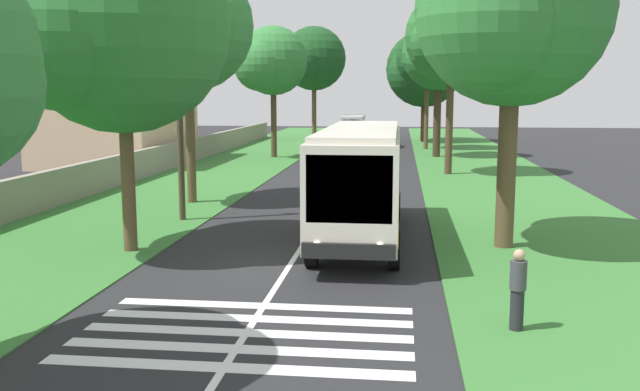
{
  "coord_description": "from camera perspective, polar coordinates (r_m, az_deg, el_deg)",
  "views": [
    {
      "loc": [
        -19.1,
        -3.06,
        4.87
      ],
      "look_at": [
        2.51,
        -0.54,
        1.6
      ],
      "focal_mm": 38.58,
      "sensor_mm": 36.0,
      "label": 1
    }
  ],
  "objects": [
    {
      "name": "trailing_car_0",
      "position": [
        43.72,
        0.28,
        3.03
      ],
      "size": [
        4.3,
        1.78,
        1.43
      ],
      "color": "#B7A893",
      "rests_on": "ground"
    },
    {
      "name": "coach_bus",
      "position": [
        22.84,
        3.44,
        1.68
      ],
      "size": [
        11.16,
        2.62,
        3.73
      ],
      "color": "silver",
      "rests_on": "ground"
    },
    {
      "name": "pedestrian",
      "position": [
        14.7,
        16.08,
        -7.44
      ],
      "size": [
        0.34,
        0.34,
        1.69
      ],
      "color": "#26262D",
      "rests_on": "grass_verge_right"
    },
    {
      "name": "roadside_tree_left_2",
      "position": [
        51.83,
        -4.11,
        10.91
      ],
      "size": [
        6.31,
        5.19,
        9.71
      ],
      "color": "#4C3826",
      "rests_on": "grass_verge_left"
    },
    {
      "name": "roadside_tree_left_1",
      "position": [
        30.94,
        -11.16,
        13.36
      ],
      "size": [
        6.79,
        5.69,
        10.52
      ],
      "color": "brown",
      "rests_on": "grass_verge_left"
    },
    {
      "name": "trailing_car_1",
      "position": [
        52.93,
        1.16,
        4.0
      ],
      "size": [
        4.3,
        1.78,
        1.43
      ],
      "color": "#B7A893",
      "rests_on": "ground"
    },
    {
      "name": "roadside_tree_right_0",
      "position": [
        41.69,
        10.69,
        12.63
      ],
      "size": [
        6.16,
        5.43,
        10.76
      ],
      "color": "#4C3826",
      "rests_on": "grass_verge_right"
    },
    {
      "name": "roadside_wall",
      "position": [
        41.95,
        -13.86,
        2.78
      ],
      "size": [
        70.0,
        0.4,
        1.59
      ],
      "primitive_type": "cube",
      "color": "gray",
      "rests_on": "grass_verge_left"
    },
    {
      "name": "centre_line",
      "position": [
        34.58,
        1.51,
        0.46
      ],
      "size": [
        110.0,
        0.16,
        0.01
      ],
      "primitive_type": "cube",
      "color": "silver",
      "rests_on": "ground"
    },
    {
      "name": "roadside_tree_left_3",
      "position": [
        72.79,
        -0.68,
        11.13
      ],
      "size": [
        8.18,
        6.68,
        11.63
      ],
      "color": "brown",
      "rests_on": "grass_verge_left"
    },
    {
      "name": "grass_verge_left",
      "position": [
        36.24,
        -11.52,
        0.69
      ],
      "size": [
        120.0,
        8.0,
        0.04
      ],
      "primitive_type": "cube",
      "color": "#387533",
      "rests_on": "ground"
    },
    {
      "name": "trailing_car_2",
      "position": [
        62.28,
        5.54,
        4.64
      ],
      "size": [
        4.3,
        1.78,
        1.43
      ],
      "color": "#B21E1E",
      "rests_on": "ground"
    },
    {
      "name": "ground",
      "position": [
        19.95,
        -2.39,
        -5.59
      ],
      "size": [
        160.0,
        160.0,
        0.0
      ],
      "primitive_type": "plane",
      "color": "#262628"
    },
    {
      "name": "utility_pole",
      "position": [
        26.48,
        -11.58,
        6.88
      ],
      "size": [
        0.24,
        1.4,
        7.99
      ],
      "color": "#473828",
      "rests_on": "grass_verge_left"
    },
    {
      "name": "roadside_tree_right_3",
      "position": [
        60.04,
        8.82,
        11.08
      ],
      "size": [
        6.14,
        5.39,
        10.41
      ],
      "color": "brown",
      "rests_on": "grass_verge_right"
    },
    {
      "name": "roadside_tree_left_0",
      "position": [
        21.8,
        -16.41,
        12.94
      ],
      "size": [
        7.72,
        6.43,
        10.02
      ],
      "color": "brown",
      "rests_on": "grass_verge_left"
    },
    {
      "name": "grass_verge_right",
      "position": [
        34.83,
        15.07,
        0.25
      ],
      "size": [
        120.0,
        8.0,
        0.04
      ],
      "primitive_type": "cube",
      "color": "#387533",
      "rests_on": "ground"
    },
    {
      "name": "roadside_tree_right_4",
      "position": [
        52.8,
        9.68,
        11.36
      ],
      "size": [
        6.22,
        5.46,
        10.42
      ],
      "color": "#3D2D1E",
      "rests_on": "grass_verge_right"
    },
    {
      "name": "roadside_tree_right_2",
      "position": [
        69.35,
        8.46,
        10.16
      ],
      "size": [
        9.04,
        7.45,
        10.82
      ],
      "color": "#4C3826",
      "rests_on": "grass_verge_right"
    },
    {
      "name": "zebra_crossing",
      "position": [
        14.41,
        -6.12,
        -11.25
      ],
      "size": [
        4.05,
        6.8,
        0.01
      ],
      "color": "silver",
      "rests_on": "ground"
    },
    {
      "name": "roadside_building",
      "position": [
        49.87,
        -16.39,
        5.95
      ],
      "size": [
        12.33,
        8.38,
        5.71
      ],
      "color": "beige",
      "rests_on": "ground"
    },
    {
      "name": "trailing_minibus_0",
      "position": [
        70.17,
        2.78,
        5.83
      ],
      "size": [
        6.0,
        2.14,
        2.53
      ],
      "color": "silver",
      "rests_on": "ground"
    },
    {
      "name": "roadside_tree_right_1",
      "position": [
        22.28,
        15.2,
        14.15
      ],
      "size": [
        7.48,
        5.91,
        10.29
      ],
      "color": "brown",
      "rests_on": "grass_verge_right"
    }
  ]
}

